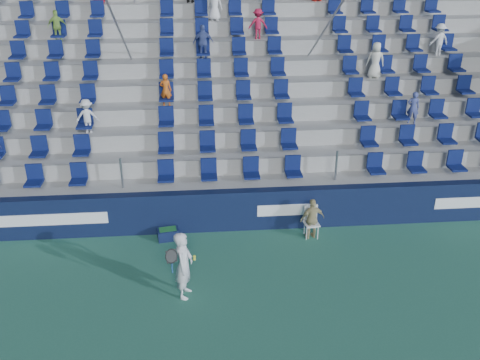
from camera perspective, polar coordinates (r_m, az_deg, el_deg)
ground at (r=12.69m, az=0.15°, el=-12.56°), size 70.00×70.00×0.00m
sponsor_wall at (r=14.96m, az=-0.87°, el=-3.23°), size 24.00×0.32×1.20m
grandstand at (r=19.04m, az=-2.00°, el=8.34°), size 24.00×8.17×6.63m
tennis_player at (r=12.37m, az=-6.02°, el=-9.00°), size 0.69×0.68×1.68m
line_judge_chair at (r=14.86m, az=7.58°, el=-4.14°), size 0.44×0.45×0.88m
line_judge at (r=14.69m, az=7.71°, el=-4.12°), size 0.74×0.42×1.19m
ball_bin at (r=14.84m, az=-7.69°, el=-5.67°), size 0.61×0.45×0.32m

